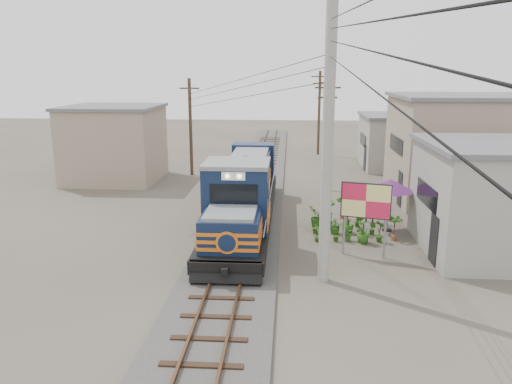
# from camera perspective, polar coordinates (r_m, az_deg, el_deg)

# --- Properties ---
(ground) EXTENTS (120.00, 120.00, 0.00)m
(ground) POSITION_cam_1_polar(r_m,az_deg,el_deg) (19.44, -2.92, -9.16)
(ground) COLOR #473F35
(ground) RESTS_ON ground
(ballast) EXTENTS (3.60, 70.00, 0.16)m
(ballast) POSITION_cam_1_polar(r_m,az_deg,el_deg) (28.85, -0.60, -1.27)
(ballast) COLOR #595651
(ballast) RESTS_ON ground
(track) EXTENTS (1.15, 70.00, 0.12)m
(track) POSITION_cam_1_polar(r_m,az_deg,el_deg) (28.80, -0.60, -0.92)
(track) COLOR #51331E
(track) RESTS_ON ground
(locomotive) EXTENTS (2.76, 15.01, 3.72)m
(locomotive) POSITION_cam_1_polar(r_m,az_deg,el_deg) (24.56, -1.34, -0.18)
(locomotive) COLOR black
(locomotive) RESTS_ON ground
(utility_pole_main) EXTENTS (0.40, 0.40, 10.00)m
(utility_pole_main) POSITION_cam_1_polar(r_m,az_deg,el_deg) (17.51, 8.17, 5.19)
(utility_pole_main) COLOR #9E9B93
(utility_pole_main) RESTS_ON ground
(wooden_pole_mid) EXTENTS (1.60, 0.24, 7.00)m
(wooden_pole_mid) POSITION_cam_1_polar(r_m,az_deg,el_deg) (32.09, 8.04, 6.68)
(wooden_pole_mid) COLOR #4C3826
(wooden_pole_mid) RESTS_ON ground
(wooden_pole_far) EXTENTS (1.60, 0.24, 7.50)m
(wooden_pole_far) POSITION_cam_1_polar(r_m,az_deg,el_deg) (45.99, 7.22, 9.14)
(wooden_pole_far) COLOR #4C3826
(wooden_pole_far) RESTS_ON ground
(wooden_pole_left) EXTENTS (1.60, 0.24, 7.00)m
(wooden_pole_left) POSITION_cam_1_polar(r_m,az_deg,el_deg) (36.70, -7.50, 7.58)
(wooden_pole_left) COLOR #4C3826
(wooden_pole_left) RESTS_ON ground
(power_lines) EXTENTS (9.65, 19.00, 3.30)m
(power_lines) POSITION_cam_1_polar(r_m,az_deg,el_deg) (26.37, -1.22, 13.76)
(power_lines) COLOR black
(power_lines) RESTS_ON ground
(shophouse_front) EXTENTS (7.35, 6.30, 4.70)m
(shophouse_front) POSITION_cam_1_polar(r_m,az_deg,el_deg) (23.35, 27.26, -0.68)
(shophouse_front) COLOR gray
(shophouse_front) RESTS_ON ground
(shophouse_mid) EXTENTS (8.40, 7.35, 6.20)m
(shophouse_mid) POSITION_cam_1_polar(r_m,az_deg,el_deg) (31.82, 22.83, 4.65)
(shophouse_mid) COLOR gray
(shophouse_mid) RESTS_ON ground
(shophouse_back) EXTENTS (6.30, 6.30, 4.20)m
(shophouse_back) POSITION_cam_1_polar(r_m,az_deg,el_deg) (41.10, 16.31, 5.60)
(shophouse_back) COLOR gray
(shophouse_back) RESTS_ON ground
(shophouse_left) EXTENTS (6.30, 6.30, 5.20)m
(shophouse_left) POSITION_cam_1_polar(r_m,az_deg,el_deg) (36.25, -15.88, 5.39)
(shophouse_left) COLOR gray
(shophouse_left) RESTS_ON ground
(billboard) EXTENTS (1.99, 0.63, 3.14)m
(billboard) POSITION_cam_1_polar(r_m,az_deg,el_deg) (20.79, 12.44, -1.22)
(billboard) COLOR #99999E
(billboard) RESTS_ON ground
(market_umbrella) EXTENTS (2.47, 2.47, 2.57)m
(market_umbrella) POSITION_cam_1_polar(r_m,az_deg,el_deg) (24.46, 15.02, 0.77)
(market_umbrella) COLOR black
(market_umbrella) RESTS_ON ground
(vendor) EXTENTS (0.71, 0.49, 1.88)m
(vendor) POSITION_cam_1_polar(r_m,az_deg,el_deg) (26.01, 12.89, -1.35)
(vendor) COLOR black
(vendor) RESTS_ON ground
(plant_nursery) EXTENTS (3.42, 3.09, 1.08)m
(plant_nursery) POSITION_cam_1_polar(r_m,az_deg,el_deg) (23.96, 9.58, -3.66)
(plant_nursery) COLOR #2E601B
(plant_nursery) RESTS_ON ground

